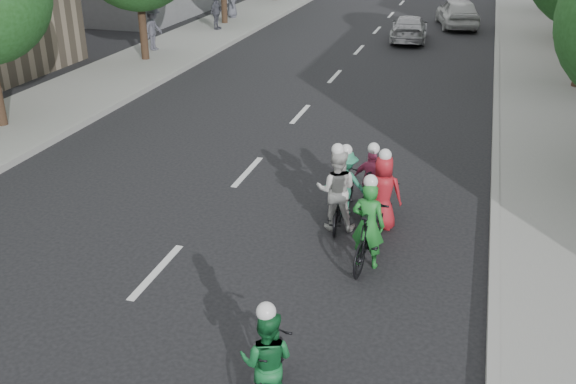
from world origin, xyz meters
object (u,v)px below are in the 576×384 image
at_px(cyclist_4, 337,197).
at_px(cyclist_1, 345,187).
at_px(spectator_1, 216,12).
at_px(spectator_2, 232,1).
at_px(cyclist_3, 383,200).
at_px(cyclist_5, 268,367).
at_px(cyclist_0, 368,232).
at_px(follow_car_trail, 458,12).
at_px(spectator_0, 153,29).
at_px(follow_car_lead, 409,28).
at_px(cyclist_2, 372,185).

bearing_deg(cyclist_4, cyclist_1, -100.76).
height_order(spectator_1, spectator_2, spectator_2).
xyz_separation_m(cyclist_3, spectator_2, (-12.18, 22.73, 0.45)).
relative_size(spectator_1, spectator_2, 0.93).
height_order(cyclist_3, cyclist_5, cyclist_3).
relative_size(cyclist_0, follow_car_trail, 0.42).
relative_size(cyclist_3, spectator_0, 0.94).
distance_m(cyclist_5, spectator_1, 27.10).
distance_m(cyclist_3, spectator_2, 25.79).
distance_m(cyclist_0, follow_car_lead, 21.38).
distance_m(follow_car_lead, spectator_1, 9.81).
relative_size(cyclist_2, spectator_1, 1.00).
xyz_separation_m(cyclist_0, cyclist_1, (-0.86, 1.99, -0.03)).
bearing_deg(follow_car_trail, cyclist_4, 75.40).
xyz_separation_m(follow_car_lead, spectator_2, (-10.35, 3.01, 0.47)).
height_order(cyclist_3, follow_car_trail, cyclist_3).
height_order(cyclist_3, spectator_1, spectator_1).
xyz_separation_m(cyclist_0, spectator_2, (-12.16, 24.31, 0.41)).
distance_m(follow_car_trail, spectator_2, 12.47).
bearing_deg(spectator_1, cyclist_3, -142.16).
distance_m(cyclist_3, follow_car_trail, 24.11).
height_order(follow_car_trail, spectator_1, spectator_1).
relative_size(follow_car_lead, follow_car_trail, 0.91).
height_order(spectator_0, spectator_2, spectator_0).
height_order(cyclist_0, cyclist_1, cyclist_0).
distance_m(spectator_0, spectator_1, 5.42).
xyz_separation_m(cyclist_1, follow_car_trail, (1.09, 23.70, 0.15)).
xyz_separation_m(cyclist_4, follow_car_lead, (-0.91, 20.01, -0.10)).
bearing_deg(cyclist_2, cyclist_1, 37.90).
height_order(cyclist_4, spectator_2, spectator_2).
bearing_deg(cyclist_5, follow_car_trail, -96.50).
bearing_deg(cyclist_2, spectator_1, -52.45).
distance_m(cyclist_1, spectator_0, 17.58).
distance_m(spectator_1, spectator_2, 3.71).
distance_m(cyclist_4, follow_car_trail, 24.43).
xyz_separation_m(cyclist_4, cyclist_5, (0.28, -5.41, -0.05)).
relative_size(cyclist_1, follow_car_lead, 0.39).
bearing_deg(follow_car_lead, spectator_1, -0.81).
relative_size(cyclist_1, follow_car_trail, 0.36).
height_order(cyclist_0, cyclist_4, cyclist_4).
height_order(cyclist_3, spectator_2, spectator_2).
relative_size(follow_car_trail, spectator_1, 2.67).
bearing_deg(spectator_2, cyclist_0, -173.45).
bearing_deg(follow_car_trail, cyclist_2, 76.67).
distance_m(cyclist_2, cyclist_4, 1.19).
height_order(cyclist_4, follow_car_lead, cyclist_4).
bearing_deg(cyclist_0, spectator_0, -45.94).
height_order(follow_car_trail, spectator_0, spectator_0).
relative_size(spectator_0, spectator_1, 1.10).
bearing_deg(cyclist_2, cyclist_0, 104.05).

